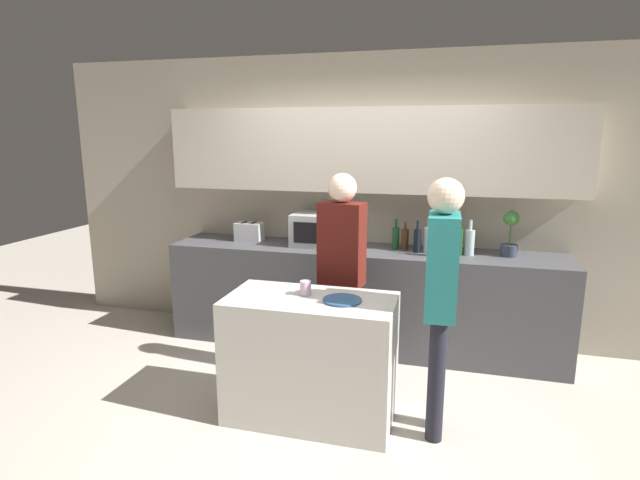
% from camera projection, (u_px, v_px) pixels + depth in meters
% --- Properties ---
extents(ground_plane, '(14.00, 14.00, 0.00)m').
position_uv_depth(ground_plane, '(323.00, 426.00, 3.43)').
color(ground_plane, beige).
extents(back_wall, '(6.40, 0.40, 2.70)m').
position_uv_depth(back_wall, '(368.00, 181.00, 4.68)').
color(back_wall, '#B2A893').
rests_on(back_wall, ground_plane).
extents(back_counter, '(3.60, 0.62, 0.94)m').
position_uv_depth(back_counter, '(361.00, 298.00, 4.65)').
color(back_counter, '#4C4C51').
rests_on(back_counter, ground_plane).
extents(kitchen_island, '(1.15, 0.60, 0.88)m').
position_uv_depth(kitchen_island, '(311.00, 358.00, 3.47)').
color(kitchen_island, beige).
rests_on(kitchen_island, ground_plane).
extents(microwave, '(0.52, 0.39, 0.30)m').
position_uv_depth(microwave, '(321.00, 229.00, 4.69)').
color(microwave, '#B7BABC').
rests_on(microwave, back_counter).
extents(toaster, '(0.26, 0.16, 0.18)m').
position_uv_depth(toaster, '(249.00, 232.00, 4.88)').
color(toaster, silver).
rests_on(toaster, back_counter).
extents(potted_plant, '(0.14, 0.14, 0.40)m').
position_uv_depth(potted_plant, '(510.00, 233.00, 4.25)').
color(potted_plant, '#333D4C').
rests_on(potted_plant, back_counter).
extents(bottle_0, '(0.06, 0.06, 0.28)m').
position_uv_depth(bottle_0, '(396.00, 238.00, 4.54)').
color(bottle_0, '#194723').
rests_on(bottle_0, back_counter).
extents(bottle_1, '(0.07, 0.07, 0.26)m').
position_uv_depth(bottle_1, '(405.00, 239.00, 4.51)').
color(bottle_1, '#472814').
rests_on(bottle_1, back_counter).
extents(bottle_2, '(0.06, 0.06, 0.29)m').
position_uv_depth(bottle_2, '(417.00, 240.00, 4.41)').
color(bottle_2, black).
rests_on(bottle_2, back_counter).
extents(bottle_3, '(0.08, 0.08, 0.31)m').
position_uv_depth(bottle_3, '(428.00, 239.00, 4.40)').
color(bottle_3, silver).
rests_on(bottle_3, back_counter).
extents(bottle_4, '(0.07, 0.07, 0.28)m').
position_uv_depth(bottle_4, '(436.00, 244.00, 4.27)').
color(bottle_4, '#194723').
rests_on(bottle_4, back_counter).
extents(bottle_5, '(0.08, 0.08, 0.28)m').
position_uv_depth(bottle_5, '(447.00, 239.00, 4.45)').
color(bottle_5, '#194723').
rests_on(bottle_5, back_counter).
extents(bottle_6, '(0.08, 0.08, 0.33)m').
position_uv_depth(bottle_6, '(458.00, 241.00, 4.30)').
color(bottle_6, '#194723').
rests_on(bottle_6, back_counter).
extents(bottle_7, '(0.08, 0.08, 0.31)m').
position_uv_depth(bottle_7, '(470.00, 242.00, 4.30)').
color(bottle_7, silver).
rests_on(bottle_7, back_counter).
extents(plate_on_island, '(0.26, 0.26, 0.01)m').
position_uv_depth(plate_on_island, '(342.00, 300.00, 3.31)').
color(plate_on_island, '#2D5684').
rests_on(plate_on_island, kitchen_island).
extents(cup_0, '(0.08, 0.08, 0.10)m').
position_uv_depth(cup_0, '(306.00, 288.00, 3.43)').
color(cup_0, silver).
rests_on(cup_0, kitchen_island).
extents(person_left, '(0.37, 0.24, 1.68)m').
position_uv_depth(person_left, '(342.00, 261.00, 3.86)').
color(person_left, black).
rests_on(person_left, ground_plane).
extents(person_center, '(0.22, 0.34, 1.71)m').
position_uv_depth(person_center, '(441.00, 287.00, 3.15)').
color(person_center, black).
rests_on(person_center, ground_plane).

